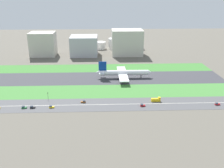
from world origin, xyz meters
TOP-DOWN VIEW (x-y plane):
  - ground_plane at (0.00, 0.00)m, footprint 800.00×800.00m
  - runway at (0.00, 0.00)m, footprint 280.00×46.00m
  - grass_median_north at (0.00, 41.00)m, footprint 280.00×36.00m
  - grass_median_south at (0.00, -41.00)m, footprint 280.00×36.00m
  - highway at (0.00, -73.00)m, footprint 280.00×28.00m
  - highway_centerline at (0.00, -73.00)m, footprint 266.00×0.50m
  - airliner at (24.38, 0.00)m, footprint 65.00×56.00m
  - car_5 at (-67.17, -78.00)m, footprint 4.40×1.80m
  - car_4 at (-16.70, -68.00)m, footprint 4.40×1.80m
  - truck_0 at (49.44, -68.00)m, footprint 8.40×2.50m
  - car_3 at (35.54, -78.00)m, footprint 4.40×1.80m
  - car_6 at (-59.99, -78.00)m, footprint 4.40×1.80m
  - car_1 at (-43.69, -78.00)m, footprint 4.40×1.80m
  - car_0 at (102.03, -78.00)m, footprint 4.40×1.80m
  - traffic_light at (-49.94, -60.01)m, footprint 0.36×0.50m
  - terminal_building at (-90.00, 114.00)m, footprint 37.81×30.12m
  - hangar_building at (-26.97, 114.00)m, footprint 41.37×38.69m
  - office_tower at (40.01, 114.00)m, footprint 47.26×33.64m
  - fuel_tank_west at (-1.82, 159.00)m, footprint 17.98×17.98m
  - fuel_tank_centre at (24.46, 159.00)m, footprint 24.23×24.23m
  - fuel_tank_east at (61.59, 159.00)m, footprint 19.23×19.23m

SIDE VIEW (x-z plane):
  - ground_plane at x=0.00m, z-range 0.00..0.00m
  - runway at x=0.00m, z-range 0.00..0.10m
  - grass_median_north at x=0.00m, z-range 0.00..0.10m
  - grass_median_south at x=0.00m, z-range 0.00..0.10m
  - highway at x=0.00m, z-range 0.00..0.10m
  - highway_centerline at x=0.00m, z-range 0.10..0.11m
  - car_5 at x=-67.17m, z-range -0.08..1.92m
  - car_4 at x=-16.70m, z-range -0.08..1.92m
  - car_3 at x=35.54m, z-range -0.08..1.92m
  - car_6 at x=-59.99m, z-range -0.08..1.92m
  - car_1 at x=-43.69m, z-range -0.08..1.92m
  - car_0 at x=102.03m, z-range -0.08..1.92m
  - truck_0 at x=49.44m, z-range -0.33..3.67m
  - traffic_light at x=-49.94m, z-range 0.69..7.89m
  - fuel_tank_west at x=-1.82m, z-range 0.00..12.18m
  - airliner at x=24.38m, z-range -3.62..16.08m
  - fuel_tank_east at x=61.59m, z-range 0.00..15.72m
  - fuel_tank_centre at x=24.46m, z-range 0.00..17.86m
  - hangar_building at x=-26.97m, z-range 0.00..29.67m
  - terminal_building at x=-90.00m, z-range 0.00..35.90m
  - office_tower at x=40.01m, z-range 0.00..38.97m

